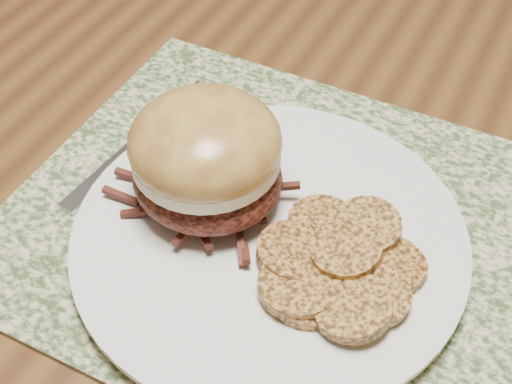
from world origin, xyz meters
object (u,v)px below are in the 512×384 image
Objects in this scene: dinner_plate at (269,240)px; fork at (142,141)px; dining_table at (96,118)px; pork_sandwich at (206,157)px.

dinner_plate is 0.15m from fork.
dining_table is at bearing 151.61° from fork.
pork_sandwich reaches higher than dining_table.
pork_sandwich reaches higher than fork.
fork is at bearing -34.17° from dining_table.
pork_sandwich reaches higher than dinner_plate.
dinner_plate reaches higher than dining_table.
dinner_plate reaches higher than fork.
fork is (-0.14, 0.05, -0.01)m from dinner_plate.
pork_sandwich is (-0.05, 0.01, 0.05)m from dinner_plate.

